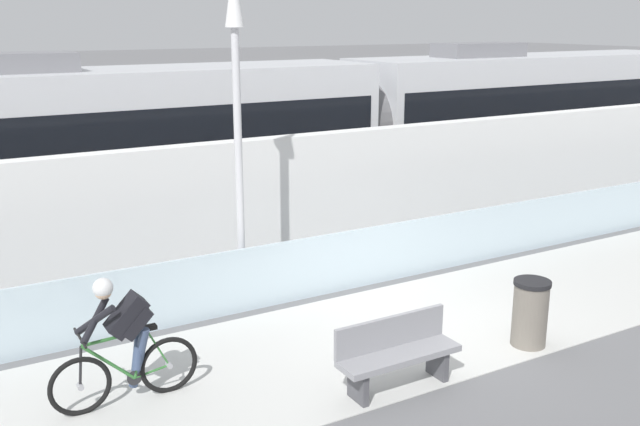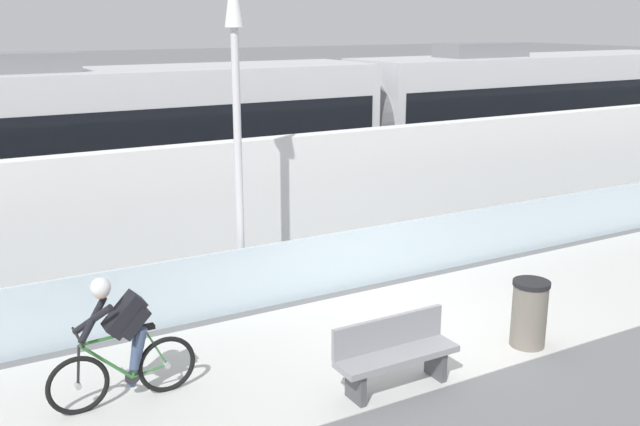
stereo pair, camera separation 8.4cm
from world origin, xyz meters
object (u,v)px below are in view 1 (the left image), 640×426
object	(u,v)px
tram	(357,126)
bench	(396,352)
cyclist_on_bike	(124,342)
lamp_post_antenna	(237,97)
trash_bin	(530,313)

from	to	relation	value
tram	bench	xyz separation A→B (m)	(-4.66, -8.14, -1.41)
tram	cyclist_on_bike	world-z (taller)	tram
bench	cyclist_on_bike	bearing A→B (deg)	156.65
lamp_post_antenna	bench	xyz separation A→B (m)	(0.53, -3.44, -2.81)
tram	lamp_post_antenna	distance (m)	7.14
lamp_post_antenna	tram	bearing A→B (deg)	42.16
cyclist_on_bike	trash_bin	world-z (taller)	cyclist_on_bike
tram	lamp_post_antenna	world-z (taller)	lamp_post_antenna
cyclist_on_bike	bench	xyz separation A→B (m)	(2.98, -1.29, -0.30)
lamp_post_antenna	trash_bin	distance (m)	5.24
lamp_post_antenna	trash_bin	size ratio (longest dim) A/B	5.42
trash_bin	bench	world-z (taller)	trash_bin
tram	cyclist_on_bike	bearing A→B (deg)	-138.13
tram	trash_bin	distance (m)	8.55
tram	lamp_post_antenna	bearing A→B (deg)	-137.84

